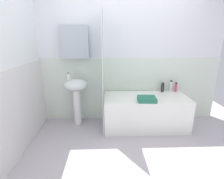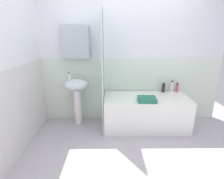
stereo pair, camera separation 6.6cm
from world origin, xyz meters
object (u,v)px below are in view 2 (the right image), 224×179
(body_wash_bottle, at_px, (172,87))
(towel_folded, at_px, (147,99))
(conditioner_bottle, at_px, (177,88))
(soap_dispenser, at_px, (69,76))
(sink, at_px, (77,92))
(shampoo_bottle, at_px, (163,88))
(bathtub, at_px, (145,112))

(body_wash_bottle, relative_size, towel_folded, 0.74)
(conditioner_bottle, bearing_deg, soap_dispenser, -175.28)
(body_wash_bottle, bearing_deg, conditioner_bottle, -5.43)
(body_wash_bottle, height_order, towel_folded, body_wash_bottle)
(sink, height_order, towel_folded, sink)
(shampoo_bottle, bearing_deg, bathtub, -144.37)
(bathtub, bearing_deg, towel_folded, -98.92)
(sink, bearing_deg, soap_dispenser, -161.29)
(soap_dispenser, bearing_deg, bathtub, -4.57)
(sink, bearing_deg, bathtub, -6.80)
(shampoo_bottle, bearing_deg, body_wash_bottle, 4.34)
(soap_dispenser, height_order, conditioner_bottle, soap_dispenser)
(sink, distance_m, conditioner_bottle, 1.86)
(conditioner_bottle, xyz_separation_m, body_wash_bottle, (-0.10, 0.01, 0.02))
(body_wash_bottle, xyz_separation_m, shampoo_bottle, (-0.16, -0.01, -0.02))
(bathtub, xyz_separation_m, towel_folded, (-0.03, -0.22, 0.32))
(conditioner_bottle, bearing_deg, towel_folded, -143.74)
(sink, relative_size, shampoo_bottle, 4.86)
(sink, xyz_separation_m, body_wash_bottle, (1.76, 0.13, 0.05))
(shampoo_bottle, relative_size, towel_folded, 0.61)
(soap_dispenser, relative_size, towel_folded, 0.46)
(sink, xyz_separation_m, shampoo_bottle, (1.60, 0.12, 0.03))
(body_wash_bottle, bearing_deg, shampoo_bottle, -175.66)
(bathtub, bearing_deg, body_wash_bottle, 27.64)
(sink, relative_size, conditioner_bottle, 4.86)
(shampoo_bottle, bearing_deg, sink, -175.68)
(sink, xyz_separation_m, towel_folded, (1.19, -0.36, -0.02))
(sink, xyz_separation_m, soap_dispenser, (-0.12, -0.04, 0.29))
(sink, bearing_deg, shampoo_bottle, 4.32)
(towel_folded, bearing_deg, body_wash_bottle, 41.12)
(sink, bearing_deg, conditioner_bottle, 3.82)
(bathtub, bearing_deg, soap_dispenser, 175.43)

